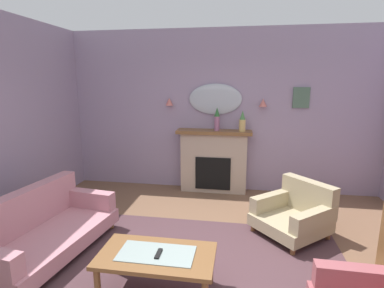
{
  "coord_description": "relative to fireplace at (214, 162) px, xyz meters",
  "views": [
    {
      "loc": [
        0.34,
        -2.66,
        2.03
      ],
      "look_at": [
        -0.36,
        1.66,
        1.11
      ],
      "focal_mm": 27.97,
      "sensor_mm": 36.0,
      "label": 1
    }
  ],
  "objects": [
    {
      "name": "wall_sconce_left",
      "position": [
        -0.85,
        0.09,
        1.09
      ],
      "size": [
        0.14,
        0.14,
        0.14
      ],
      "primitive_type": "cone",
      "color": "#D17066"
    },
    {
      "name": "wall_mirror",
      "position": [
        -0.0,
        0.14,
        1.14
      ],
      "size": [
        0.96,
        0.06,
        0.56
      ],
      "primitive_type": "ellipsoid",
      "color": "#B2BCC6"
    },
    {
      "name": "mantel_vase_left",
      "position": [
        0.05,
        -0.03,
        0.8
      ],
      "size": [
        0.1,
        0.1,
        0.42
      ],
      "color": "#9E6084",
      "rests_on": "fireplace"
    },
    {
      "name": "floral_couch",
      "position": [
        -1.83,
        -2.42,
        -0.25
      ],
      "size": [
        1.07,
        1.8,
        0.76
      ],
      "color": "#B77A84",
      "rests_on": "ground"
    },
    {
      "name": "coffee_table",
      "position": [
        -0.28,
        -2.9,
        -0.19
      ],
      "size": [
        1.1,
        0.6,
        0.45
      ],
      "color": "brown",
      "rests_on": "ground"
    },
    {
      "name": "wall_sconce_right",
      "position": [
        0.85,
        0.09,
        1.09
      ],
      "size": [
        0.14,
        0.14,
        0.14
      ],
      "primitive_type": "cone",
      "color": "#D17066"
    },
    {
      "name": "patterned_rug",
      "position": [
        0.12,
        -2.49,
        -0.56
      ],
      "size": [
        3.2,
        2.4,
        0.01
      ],
      "primitive_type": "cube",
      "color": "#4C3338",
      "rests_on": "ground"
    },
    {
      "name": "armchair_beside_couch",
      "position": [
        1.23,
        -1.44,
        -0.27
      ],
      "size": [
        1.14,
        1.14,
        0.71
      ],
      "color": "tan",
      "rests_on": "ground"
    },
    {
      "name": "tv_remote",
      "position": [
        -0.25,
        -2.91,
        -0.12
      ],
      "size": [
        0.04,
        0.16,
        0.02
      ],
      "primitive_type": "cube",
      "color": "black",
      "rests_on": "coffee_table"
    },
    {
      "name": "wall_back",
      "position": [
        0.12,
        0.22,
        0.91
      ],
      "size": [
        6.67,
        0.1,
        2.96
      ],
      "primitive_type": "cube",
      "color": "#9E8CA8",
      "rests_on": "ground"
    },
    {
      "name": "mantel_vase_right",
      "position": [
        0.5,
        -0.03,
        0.76
      ],
      "size": [
        0.12,
        0.12,
        0.37
      ],
      "color": "tan",
      "rests_on": "fireplace"
    },
    {
      "name": "framed_picture",
      "position": [
        1.5,
        0.15,
        1.18
      ],
      "size": [
        0.28,
        0.03,
        0.36
      ],
      "primitive_type": "cube",
      "color": "#4C6B56"
    },
    {
      "name": "fireplace",
      "position": [
        0.0,
        0.0,
        0.0
      ],
      "size": [
        1.36,
        0.36,
        1.16
      ],
      "color": "tan",
      "rests_on": "ground"
    }
  ]
}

